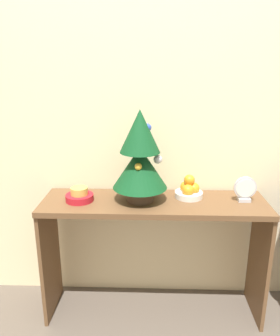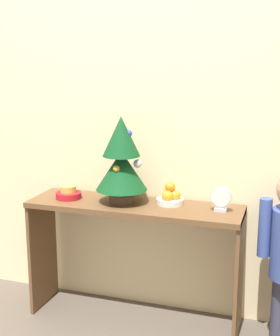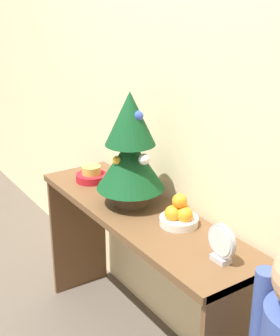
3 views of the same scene
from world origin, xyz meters
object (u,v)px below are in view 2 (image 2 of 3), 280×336
desk_clock (221,199)px  fruit_bowl (170,197)px  singing_bowl (68,193)px  mini_tree (121,160)px

desk_clock → fruit_bowl: bearing=170.2°
fruit_bowl → singing_bowl: fruit_bowl is taller
singing_bowl → desk_clock: bearing=1.4°
mini_tree → desk_clock: 0.59m
desk_clock → mini_tree: bearing=-179.6°
mini_tree → desk_clock: size_ratio=3.54×
mini_tree → fruit_bowl: bearing=11.4°
fruit_bowl → desk_clock: 0.30m
mini_tree → singing_bowl: 0.39m
singing_bowl → desk_clock: (0.88, 0.02, 0.04)m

